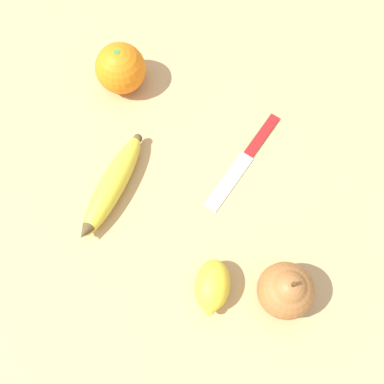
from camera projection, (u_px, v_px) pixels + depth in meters
The scene contains 6 objects.
ground_plane at pixel (144, 205), 0.69m from camera, with size 3.00×3.00×0.00m, color tan.
banana at pixel (112, 186), 0.69m from camera, with size 0.19×0.06×0.04m.
orange at pixel (121, 68), 0.74m from camera, with size 0.08×0.08×0.08m.
pear at pixel (286, 290), 0.61m from camera, with size 0.08×0.08×0.10m.
lemon at pixel (212, 286), 0.63m from camera, with size 0.08×0.06×0.05m.
paring_knife at pixel (246, 157), 0.72m from camera, with size 0.19×0.08×0.01m.
Camera 1 is at (0.20, 0.13, 0.66)m, focal length 42.00 mm.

